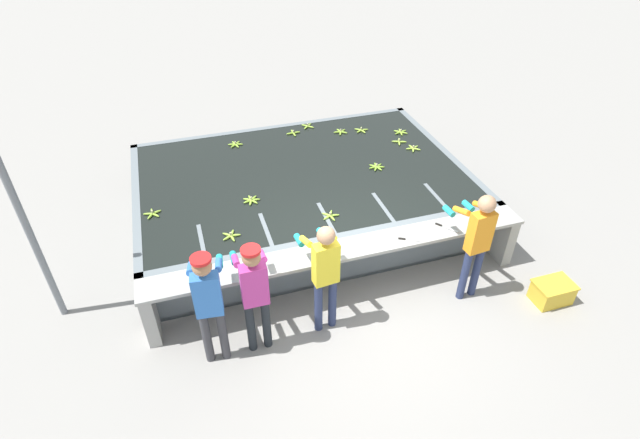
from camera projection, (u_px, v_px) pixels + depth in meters
name	position (u px, v px, depth m)	size (l,w,h in m)	color
ground_plane	(347.00, 304.00, 7.14)	(80.00, 80.00, 0.00)	gray
wash_tank	(302.00, 194.00, 8.65)	(5.48, 3.75, 0.85)	slate
work_ledge	(343.00, 261.00, 6.93)	(5.48, 0.45, 0.85)	#9E9E99
worker_0	(208.00, 299.00, 5.79)	(0.46, 0.74, 1.69)	#38383D
worker_1	(254.00, 289.00, 5.95)	(0.41, 0.72, 1.66)	#1E2328
worker_2	(325.00, 269.00, 6.22)	(0.45, 0.73, 1.69)	navy
worker_3	(477.00, 238.00, 6.68)	(0.44, 0.73, 1.73)	navy
banana_bunch_floating_0	(235.00, 144.00, 9.17)	(0.28, 0.28, 0.08)	#8CB738
banana_bunch_floating_1	(231.00, 236.00, 7.00)	(0.27, 0.28, 0.08)	#93BC3D
banana_bunch_floating_2	(341.00, 132.00, 9.58)	(0.27, 0.28, 0.08)	#8CB738
banana_bunch_floating_3	(293.00, 133.00, 9.54)	(0.28, 0.28, 0.08)	#8CB738
banana_bunch_floating_4	(401.00, 132.00, 9.57)	(0.28, 0.28, 0.08)	#8CB738
banana_bunch_floating_5	(399.00, 142.00, 9.26)	(0.27, 0.27, 0.08)	#9EC642
banana_bunch_floating_6	(251.00, 200.00, 7.71)	(0.28, 0.28, 0.08)	#8CB738
banana_bunch_floating_7	(361.00, 130.00, 9.64)	(0.27, 0.28, 0.08)	#93BC3D
banana_bunch_floating_8	(153.00, 214.00, 7.42)	(0.28, 0.27, 0.08)	#8CB738
banana_bunch_floating_9	(413.00, 148.00, 9.05)	(0.27, 0.27, 0.08)	#9EC642
banana_bunch_floating_10	(308.00, 126.00, 9.77)	(0.22, 0.22, 0.08)	#93BC3D
banana_bunch_floating_11	(330.00, 216.00, 7.38)	(0.27, 0.27, 0.08)	#8CB738
banana_bunch_floating_12	(377.00, 167.00, 8.52)	(0.28, 0.28, 0.08)	#7FAD33
knife_0	(407.00, 239.00, 6.95)	(0.32, 0.19, 0.02)	silver
knife_1	(443.00, 226.00, 7.19)	(0.23, 0.30, 0.02)	silver
crate	(552.00, 292.00, 7.09)	(0.55, 0.39, 0.32)	gold
support_post_left	(24.00, 221.00, 6.04)	(0.09, 0.09, 3.20)	slate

